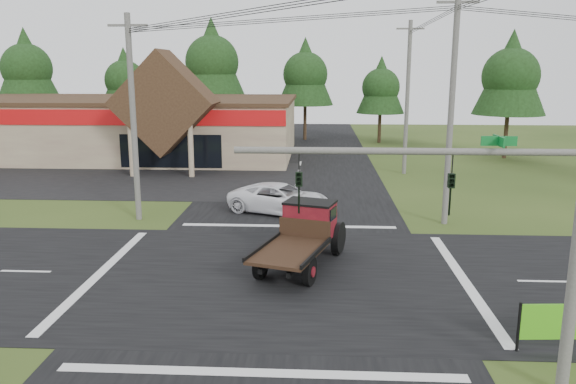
{
  "coord_description": "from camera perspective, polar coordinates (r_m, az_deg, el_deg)",
  "views": [
    {
      "loc": [
        1.42,
        -20.29,
        7.86
      ],
      "look_at": [
        0.07,
        5.16,
        2.2
      ],
      "focal_mm": 35.0,
      "sensor_mm": 36.0,
      "label": 1
    }
  ],
  "objects": [
    {
      "name": "ground",
      "position": [
        21.81,
        -0.92,
        -8.61
      ],
      "size": [
        120.0,
        120.0,
        0.0
      ],
      "primitive_type": "plane",
      "color": "#2E4117",
      "rests_on": "ground"
    },
    {
      "name": "road_ns",
      "position": [
        21.8,
        -0.92,
        -8.59
      ],
      "size": [
        12.0,
        120.0,
        0.02
      ],
      "primitive_type": "cube",
      "color": "black",
      "rests_on": "ground"
    },
    {
      "name": "utility_pole_n",
      "position": [
        42.85,
        12.03,
        9.42
      ],
      "size": [
        2.0,
        0.3,
        11.2
      ],
      "color": "#595651",
      "rests_on": "ground"
    },
    {
      "name": "traffic_signal_mast",
      "position": [
        13.95,
        21.32,
        -2.61
      ],
      "size": [
        8.12,
        0.24,
        7.0
      ],
      "color": "#595651",
      "rests_on": "ground"
    },
    {
      "name": "utility_pole_ne",
      "position": [
        29.11,
        16.26,
        8.15
      ],
      "size": [
        2.0,
        0.3,
        11.5
      ],
      "color": "#595651",
      "rests_on": "ground"
    },
    {
      "name": "tree_row_c",
      "position": [
        62.35,
        -7.72,
        13.21
      ],
      "size": [
        7.28,
        7.28,
        13.13
      ],
      "color": "#332316",
      "rests_on": "ground"
    },
    {
      "name": "tree_row_e",
      "position": [
        60.67,
        9.42,
        10.64
      ],
      "size": [
        5.04,
        5.04,
        9.09
      ],
      "color": "#332316",
      "rests_on": "ground"
    },
    {
      "name": "tree_row_b",
      "position": [
        65.88,
        -16.25,
        11.03
      ],
      "size": [
        5.6,
        5.6,
        10.1
      ],
      "color": "#332316",
      "rests_on": "ground"
    },
    {
      "name": "utility_pole_nw",
      "position": [
        29.92,
        -15.46,
        7.33
      ],
      "size": [
        2.0,
        0.3,
        10.5
      ],
      "color": "#595651",
      "rests_on": "ground"
    },
    {
      "name": "cvs_building",
      "position": [
        52.96,
        -15.95,
        6.54
      ],
      "size": [
        30.4,
        18.2,
        9.19
      ],
      "color": "gray",
      "rests_on": "ground"
    },
    {
      "name": "tree_row_a",
      "position": [
        67.99,
        -25.03,
        11.54
      ],
      "size": [
        6.72,
        6.72,
        12.12
      ],
      "color": "#332316",
      "rests_on": "ground"
    },
    {
      "name": "white_pickup",
      "position": [
        30.92,
        -0.76,
        -0.68
      ],
      "size": [
        6.33,
        4.61,
        1.6
      ],
      "primitive_type": "imported",
      "rotation": [
        0.0,
        0.0,
        1.19
      ],
      "color": "white",
      "rests_on": "ground"
    },
    {
      "name": "antique_flatbed_truck",
      "position": [
        22.45,
        1.26,
        -4.6
      ],
      "size": [
        3.99,
        6.4,
        2.5
      ],
      "primitive_type": null,
      "rotation": [
        0.0,
        0.0,
        -0.31
      ],
      "color": "#530B15",
      "rests_on": "ground"
    },
    {
      "name": "tree_side_ne",
      "position": [
        52.95,
        21.71,
        11.14
      ],
      "size": [
        6.16,
        6.16,
        11.11
      ],
      "color": "#332316",
      "rests_on": "ground"
    },
    {
      "name": "tree_row_d",
      "position": [
        62.31,
        1.77,
        12.08
      ],
      "size": [
        6.16,
        6.16,
        11.11
      ],
      "color": "#332316",
      "rests_on": "ground"
    },
    {
      "name": "parking_apron",
      "position": [
        42.93,
        -18.08,
        1.37
      ],
      "size": [
        28.0,
        14.0,
        0.02
      ],
      "primitive_type": "cube",
      "color": "black",
      "rests_on": "ground"
    },
    {
      "name": "road_ew",
      "position": [
        21.8,
        -0.92,
        -8.58
      ],
      "size": [
        120.0,
        12.0,
        0.02
      ],
      "primitive_type": "cube",
      "color": "black",
      "rests_on": "ground"
    }
  ]
}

